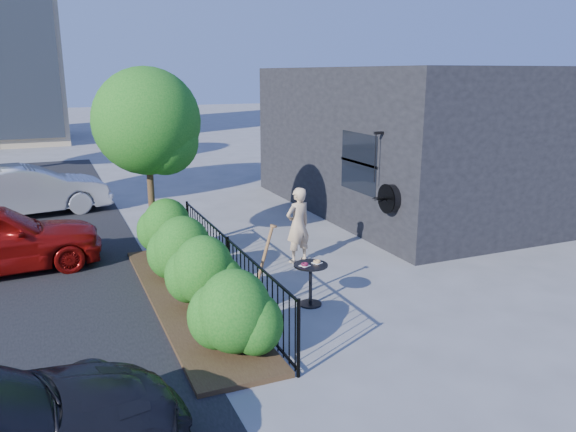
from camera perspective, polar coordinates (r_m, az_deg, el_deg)
name	(u,v)px	position (r m, az deg, el deg)	size (l,w,h in m)	color
ground	(305,284)	(10.67, 1.76, -6.88)	(120.00, 120.00, 0.00)	gray
shop_building	(412,139)	(16.74, 12.50, 7.64)	(6.22, 9.00, 4.00)	black
fence	(228,266)	(9.96, -6.09, -5.08)	(0.05, 6.05, 1.10)	black
planting_bed	(190,300)	(9.98, -9.89, -8.39)	(1.30, 6.00, 0.08)	#382616
shrubs	(193,261)	(9.86, -9.62, -4.56)	(1.10, 5.60, 1.24)	#145B16
patio_tree	(151,128)	(11.97, -13.79, 8.69)	(2.20, 2.20, 3.94)	#3F2B19
cafe_table	(311,277)	(9.56, 2.31, -6.20)	(0.58, 0.58, 0.78)	black
woman	(298,225)	(11.64, 1.02, -0.93)	(0.58, 0.38, 1.59)	#D0AF86
shovel	(260,275)	(9.17, -2.91, -6.02)	(0.52, 0.20, 1.54)	brown
car_silver	(29,191)	(17.11, -24.85, 2.36)	(1.48, 4.23, 1.40)	#B6B6BC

